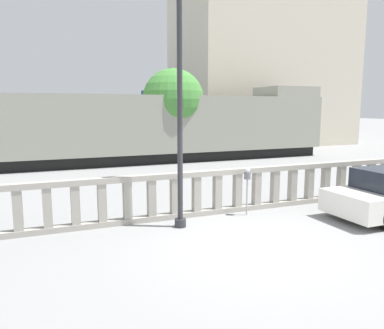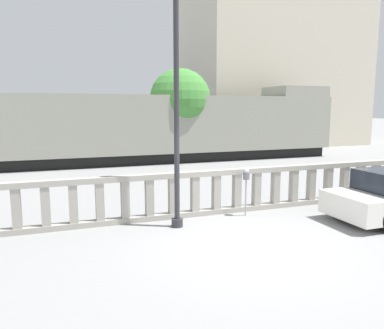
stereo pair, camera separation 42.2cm
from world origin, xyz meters
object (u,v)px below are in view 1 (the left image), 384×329
at_px(lamppost, 180,99).
at_px(tree_left, 173,100).
at_px(train_far, 24,120).
at_px(train_near, 147,127).
at_px(parking_meter, 247,177).

distance_m(lamppost, tree_left, 11.52).
bearing_deg(train_far, train_near, -61.64).
bearing_deg(tree_left, lamppost, -108.50).
distance_m(parking_meter, train_near, 10.89).
xyz_separation_m(train_far, tree_left, (7.78, -11.99, 1.32)).
height_order(lamppost, train_near, lamppost).
bearing_deg(parking_meter, tree_left, 81.19).
bearing_deg(tree_left, train_far, 122.97).
bearing_deg(lamppost, tree_left, 71.50).
xyz_separation_m(parking_meter, train_far, (-6.12, 22.64, 0.93)).
distance_m(parking_meter, train_far, 23.47).
relative_size(parking_meter, tree_left, 0.26).
distance_m(lamppost, train_near, 11.41).
bearing_deg(lamppost, parking_meter, 7.65).
bearing_deg(train_near, lamppost, -101.38).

